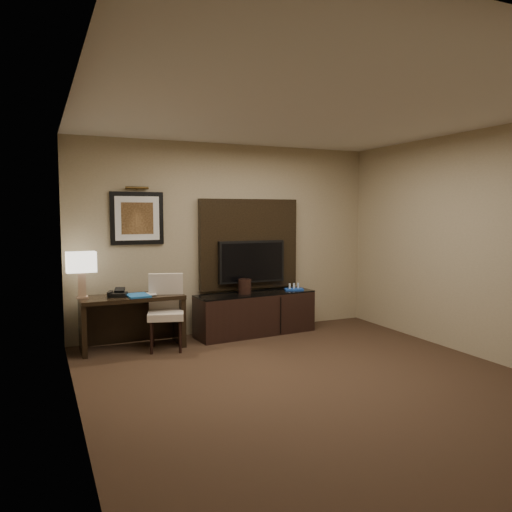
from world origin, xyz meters
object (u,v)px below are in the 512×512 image
desk (133,322)px  tv (252,262)px  water_bottle (160,287)px  credenza (255,313)px  table_lamp (82,275)px  desk_phone (118,292)px  ice_bucket (245,286)px  desk_chair (166,314)px  minibar_tray (294,287)px

desk → tv: tv is taller
tv → water_bottle: 1.41m
credenza → table_lamp: 2.41m
desk → credenza: bearing=1.0°
desk_phone → ice_bucket: size_ratio=1.06×
tv → table_lamp: (-2.34, -0.16, -0.06)m
tv → desk_chair: tv is taller
desk → water_bottle: size_ratio=7.70×
water_bottle → ice_bucket: size_ratio=0.80×
desk_chair → water_bottle: (0.01, 0.32, 0.30)m
minibar_tray → table_lamp: bearing=179.8°
credenza → tv: size_ratio=1.73×
desk_chair → table_lamp: table_lamp is taller
credenza → water_bottle: size_ratio=10.50×
desk_phone → ice_bucket: 1.74m
desk_phone → ice_bucket: (1.74, 0.04, -0.03)m
credenza → desk_chair: size_ratio=1.90×
table_lamp → water_bottle: bearing=0.2°
credenza → ice_bucket: (-0.17, -0.01, 0.40)m
tv → desk_chair: 1.57m
tv → minibar_tray: (0.60, -0.17, -0.38)m
desk_phone → ice_bucket: bearing=20.1°
tv → ice_bucket: 0.43m
desk_phone → water_bottle: 0.56m
desk_phone → water_bottle: (0.56, 0.08, 0.03)m
water_bottle → credenza: bearing=-1.3°
desk → table_lamp: bearing=172.1°
ice_bucket → minibar_tray: size_ratio=0.77×
desk_phone → minibar_tray: desk_phone is taller
table_lamp → ice_bucket: size_ratio=2.71×
credenza → table_lamp: bearing=174.4°
tv → table_lamp: 2.35m
tv → desk: bearing=-172.2°
credenza → desk_chair: desk_chair is taller
desk_chair → minibar_tray: size_ratio=3.38×
tv → table_lamp: tv is taller
minibar_tray → credenza: bearing=-178.6°
desk → credenza: (1.73, 0.05, -0.04)m
ice_bucket → credenza: bearing=4.2°
table_lamp → desk_phone: (0.41, -0.08, -0.23)m
water_bottle → minibar_tray: size_ratio=0.61×
credenza → tv: 0.75m
desk_chair → ice_bucket: 1.25m
desk → tv: 1.90m
desk_chair → water_bottle: size_ratio=5.54×
table_lamp → desk_phone: table_lamp is taller
desk → desk_phone: desk_phone is taller
tv → desk_chair: size_ratio=1.10×
minibar_tray → tv: bearing=163.8°
desk → table_lamp: 0.86m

